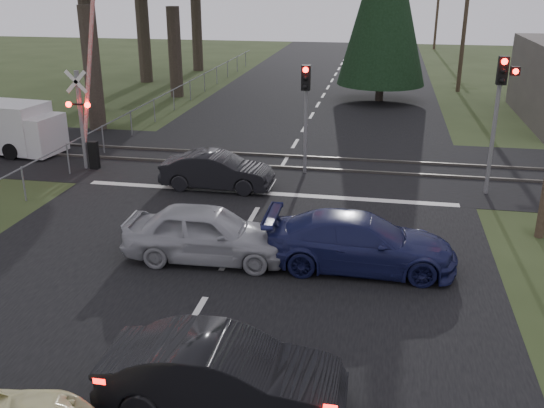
% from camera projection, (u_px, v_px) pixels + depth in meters
% --- Properties ---
extents(ground, '(120.00, 120.00, 0.00)m').
position_uv_depth(ground, '(195.00, 315.00, 13.50)').
color(ground, '#2B3719').
rests_on(ground, ground).
extents(road, '(14.00, 100.00, 0.01)m').
position_uv_depth(road, '(275.00, 178.00, 22.70)').
color(road, black).
rests_on(road, ground).
extents(rail_corridor, '(120.00, 8.00, 0.01)m').
position_uv_depth(rail_corridor, '(284.00, 162.00, 24.54)').
color(rail_corridor, black).
rests_on(rail_corridor, ground).
extents(stop_line, '(13.00, 0.35, 0.00)m').
position_uv_depth(stop_line, '(266.00, 193.00, 21.04)').
color(stop_line, silver).
rests_on(stop_line, ground).
extents(rail_near, '(120.00, 0.12, 0.10)m').
position_uv_depth(rail_near, '(281.00, 167.00, 23.78)').
color(rail_near, '#59544C').
rests_on(rail_near, ground).
extents(rail_far, '(120.00, 0.12, 0.10)m').
position_uv_depth(rail_far, '(287.00, 156.00, 25.26)').
color(rail_far, '#59544C').
rests_on(rail_far, ground).
extents(crossing_signal, '(1.62, 0.38, 6.96)m').
position_uv_depth(crossing_signal, '(87.00, 117.00, 23.03)').
color(crossing_signal, slate).
rests_on(crossing_signal, ground).
extents(traffic_signal_right, '(0.68, 0.48, 4.70)m').
position_uv_depth(traffic_signal_right, '(500.00, 99.00, 19.75)').
color(traffic_signal_right, slate).
rests_on(traffic_signal_right, ground).
extents(traffic_signal_center, '(0.32, 0.48, 4.10)m').
position_uv_depth(traffic_signal_center, '(306.00, 101.00, 22.16)').
color(traffic_signal_center, slate).
rests_on(traffic_signal_center, ground).
extents(utility_pole_mid, '(1.80, 0.26, 9.00)m').
position_uv_depth(utility_pole_mid, '(466.00, 16.00, 37.96)').
color(utility_pole_mid, '#4C3D2D').
rests_on(utility_pole_mid, ground).
extents(utility_pole_far, '(1.80, 0.26, 9.00)m').
position_uv_depth(utility_pole_far, '(438.00, 1.00, 60.96)').
color(utility_pole_far, '#4C3D2D').
rests_on(utility_pole_far, ground).
extents(fence_left, '(0.10, 36.00, 1.20)m').
position_uv_depth(fence_left, '(183.00, 105.00, 35.54)').
color(fence_left, slate).
rests_on(fence_left, ground).
extents(dark_hatchback, '(4.24, 1.54, 1.39)m').
position_uv_depth(dark_hatchback, '(223.00, 376.00, 10.33)').
color(dark_hatchback, black).
rests_on(dark_hatchback, ground).
extents(silver_car, '(4.44, 1.92, 1.49)m').
position_uv_depth(silver_car, '(207.00, 233.00, 15.93)').
color(silver_car, '#999AA0').
rests_on(silver_car, ground).
extents(blue_sedan, '(4.92, 2.07, 1.42)m').
position_uv_depth(blue_sedan, '(360.00, 242.00, 15.48)').
color(blue_sedan, '#181C4A').
rests_on(blue_sedan, ground).
extents(dark_car_far, '(3.94, 1.42, 1.29)m').
position_uv_depth(dark_car_far, '(217.00, 171.00, 21.33)').
color(dark_car_far, black).
rests_on(dark_car_far, ground).
extents(white_van, '(5.64, 2.58, 2.13)m').
position_uv_depth(white_van, '(1.00, 127.00, 25.73)').
color(white_van, silver).
rests_on(white_van, ground).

